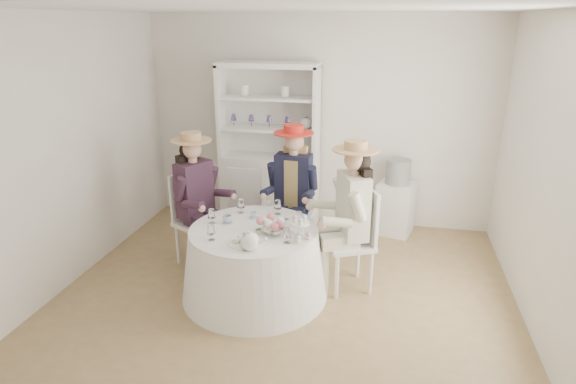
# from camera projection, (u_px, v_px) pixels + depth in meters

# --- Properties ---
(ground) EXTENTS (4.50, 4.50, 0.00)m
(ground) POSITION_uv_depth(u_px,v_px,m) (286.00, 292.00, 4.88)
(ground) COLOR olive
(ground) RESTS_ON ground
(ceiling) EXTENTS (4.50, 4.50, 0.00)m
(ceiling) POSITION_uv_depth(u_px,v_px,m) (285.00, 8.00, 3.97)
(ceiling) COLOR white
(ceiling) RESTS_ON wall_back
(wall_back) EXTENTS (4.50, 0.00, 4.50)m
(wall_back) POSITION_uv_depth(u_px,v_px,m) (318.00, 122.00, 6.27)
(wall_back) COLOR silver
(wall_back) RESTS_ON ground
(wall_front) EXTENTS (4.50, 0.00, 4.50)m
(wall_front) POSITION_uv_depth(u_px,v_px,m) (207.00, 268.00, 2.59)
(wall_front) COLOR silver
(wall_front) RESTS_ON ground
(wall_left) EXTENTS (0.00, 4.50, 4.50)m
(wall_left) POSITION_uv_depth(u_px,v_px,m) (69.00, 152.00, 4.87)
(wall_left) COLOR silver
(wall_left) RESTS_ON ground
(wall_right) EXTENTS (0.00, 4.50, 4.50)m
(wall_right) POSITION_uv_depth(u_px,v_px,m) (550.00, 181.00, 3.99)
(wall_right) COLOR silver
(wall_right) RESTS_ON ground
(tea_table) EXTENTS (1.44, 1.44, 0.72)m
(tea_table) POSITION_uv_depth(u_px,v_px,m) (254.00, 262.00, 4.74)
(tea_table) COLOR white
(tea_table) RESTS_ON ground
(hutch) EXTENTS (1.35, 0.72, 2.13)m
(hutch) POSITION_uv_depth(u_px,v_px,m) (270.00, 169.00, 6.32)
(hutch) COLOR silver
(hutch) RESTS_ON ground
(side_table) EXTENTS (0.52, 0.52, 0.67)m
(side_table) POSITION_uv_depth(u_px,v_px,m) (395.00, 208.00, 6.17)
(side_table) COLOR silver
(side_table) RESTS_ON ground
(hatbox) EXTENTS (0.31, 0.31, 0.31)m
(hatbox) POSITION_uv_depth(u_px,v_px,m) (398.00, 172.00, 6.01)
(hatbox) COLOR black
(hatbox) RESTS_ON side_table
(guest_left) EXTENTS (0.64, 0.58, 1.50)m
(guest_left) POSITION_uv_depth(u_px,v_px,m) (196.00, 192.00, 5.21)
(guest_left) COLOR silver
(guest_left) RESTS_ON ground
(guest_mid) EXTENTS (0.56, 0.59, 1.54)m
(guest_mid) POSITION_uv_depth(u_px,v_px,m) (293.00, 184.00, 5.39)
(guest_mid) COLOR silver
(guest_mid) RESTS_ON ground
(guest_right) EXTENTS (0.65, 0.59, 1.55)m
(guest_right) POSITION_uv_depth(u_px,v_px,m) (350.00, 208.00, 4.69)
(guest_right) COLOR silver
(guest_right) RESTS_ON ground
(spare_chair) EXTENTS (0.42, 0.42, 1.01)m
(spare_chair) POSITION_uv_depth(u_px,v_px,m) (248.00, 203.00, 5.75)
(spare_chair) COLOR silver
(spare_chair) RESTS_ON ground
(teacup_a) EXTENTS (0.11, 0.11, 0.07)m
(teacup_a) POSITION_uv_depth(u_px,v_px,m) (227.00, 220.00, 4.74)
(teacup_a) COLOR white
(teacup_a) RESTS_ON tea_table
(teacup_b) EXTENTS (0.07, 0.07, 0.06)m
(teacup_b) POSITION_uv_depth(u_px,v_px,m) (253.00, 216.00, 4.86)
(teacup_b) COLOR white
(teacup_b) RESTS_ON tea_table
(teacup_c) EXTENTS (0.12, 0.12, 0.07)m
(teacup_c) POSITION_uv_depth(u_px,v_px,m) (285.00, 224.00, 4.65)
(teacup_c) COLOR white
(teacup_c) RESTS_ON tea_table
(flower_bowl) EXTENTS (0.28, 0.28, 0.05)m
(flower_bowl) POSITION_uv_depth(u_px,v_px,m) (274.00, 231.00, 4.51)
(flower_bowl) COLOR white
(flower_bowl) RESTS_ON tea_table
(flower_arrangement) EXTENTS (0.21, 0.21, 0.08)m
(flower_arrangement) POSITION_uv_depth(u_px,v_px,m) (271.00, 223.00, 4.51)
(flower_arrangement) COLOR #D76B7A
(flower_arrangement) RESTS_ON tea_table
(table_teapot) EXTENTS (0.24, 0.17, 0.18)m
(table_teapot) POSITION_uv_depth(u_px,v_px,m) (250.00, 241.00, 4.18)
(table_teapot) COLOR white
(table_teapot) RESTS_ON tea_table
(sandwich_plate) EXTENTS (0.27, 0.27, 0.06)m
(sandwich_plate) POSITION_uv_depth(u_px,v_px,m) (242.00, 242.00, 4.32)
(sandwich_plate) COLOR white
(sandwich_plate) RESTS_ON tea_table
(cupcake_stand) EXTENTS (0.24, 0.24, 0.23)m
(cupcake_stand) POSITION_uv_depth(u_px,v_px,m) (300.00, 231.00, 4.37)
(cupcake_stand) COLOR white
(cupcake_stand) RESTS_ON tea_table
(stemware_set) EXTENTS (0.93, 0.94, 0.15)m
(stemware_set) POSITION_uv_depth(u_px,v_px,m) (253.00, 222.00, 4.60)
(stemware_set) COLOR white
(stemware_set) RESTS_ON tea_table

